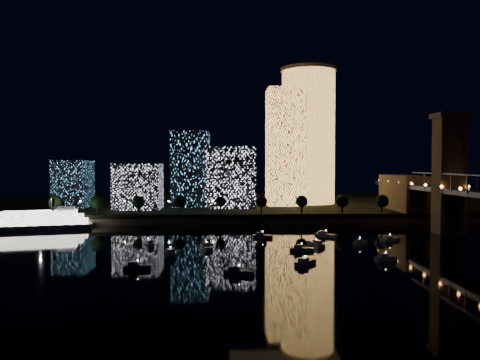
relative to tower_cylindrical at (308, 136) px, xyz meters
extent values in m
plane|color=black|center=(-22.84, -142.74, -46.01)|extent=(520.00, 520.00, 0.00)
cube|color=black|center=(-22.84, 17.26, -43.51)|extent=(420.00, 160.00, 5.00)
cube|color=#6B5E4C|center=(-22.84, -60.74, -44.51)|extent=(420.00, 6.00, 3.00)
cylinder|color=#FFB051|center=(0.00, 0.00, -1.13)|extent=(32.00, 32.00, 79.77)
cylinder|color=#6B5E4C|center=(0.00, 0.00, 39.76)|extent=(34.00, 34.00, 2.00)
cube|color=#FFB051|center=(-15.68, -12.42, -7.33)|extent=(21.17, 21.17, 67.35)
cube|color=white|center=(-47.72, -23.54, -24.29)|extent=(27.17, 22.99, 33.44)
cube|color=#4E9ED5|center=(-70.29, -13.72, -19.93)|extent=(21.08, 27.41, 42.16)
cube|color=white|center=(-97.01, -32.21, -28.94)|extent=(24.13, 21.94, 24.13)
cube|color=#4E9ED5|center=(-135.48, -19.71, -28.01)|extent=(18.57, 20.43, 26.00)
cube|color=#6B5E4C|center=(42.16, -92.74, -22.01)|extent=(11.00, 9.00, 48.00)
cube|color=#6B5E4C|center=(42.16, -92.74, 2.99)|extent=(13.00, 11.00, 2.00)
cube|color=#6B5E4C|center=(42.16, -42.74, -34.51)|extent=(12.00, 40.00, 23.00)
cube|color=#161F47|center=(37.16, -106.74, -24.51)|extent=(0.50, 0.50, 7.00)
cube|color=#161F47|center=(37.16, -82.74, -24.51)|extent=(0.50, 0.50, 7.00)
sphere|color=orange|center=(36.66, -97.74, -26.21)|extent=(1.20, 1.20, 1.20)
sphere|color=orange|center=(36.66, -52.74, -26.21)|extent=(1.20, 1.20, 1.20)
cube|color=silver|center=(-132.67, -74.46, -44.91)|extent=(45.06, 20.05, 2.20)
cube|color=white|center=(-132.67, -74.46, -42.81)|extent=(41.29, 18.31, 2.01)
cube|color=white|center=(-132.67, -74.46, -40.79)|extent=(37.51, 16.56, 2.01)
cube|color=white|center=(-132.67, -74.46, -38.78)|extent=(31.96, 14.39, 2.01)
cube|color=silver|center=(-121.99, -71.89, -37.04)|extent=(8.40, 7.05, 1.65)
cylinder|color=black|center=(-126.90, -74.95, -35.03)|extent=(1.28, 1.28, 5.49)
cylinder|color=black|center=(-127.75, -71.39, -35.03)|extent=(1.28, 1.28, 5.49)
cube|color=silver|center=(-78.09, -117.73, -45.41)|extent=(5.35, 7.47, 1.20)
cube|color=silver|center=(-77.59, -118.70, -44.31)|extent=(2.82, 3.10, 1.00)
sphere|color=white|center=(-78.09, -117.73, -43.41)|extent=(0.36, 0.36, 0.36)
cube|color=silver|center=(-2.44, -118.00, -45.41)|extent=(6.38, 6.50, 1.20)
cube|color=silver|center=(-3.15, -118.74, -44.31)|extent=(2.97, 2.98, 1.00)
sphere|color=white|center=(-2.44, -118.00, -43.41)|extent=(0.36, 0.36, 0.36)
cube|color=silver|center=(-68.28, -134.77, -45.41)|extent=(4.18, 9.56, 1.20)
cube|color=silver|center=(-68.10, -136.14, -44.31)|extent=(2.82, 3.53, 1.00)
sphere|color=white|center=(-68.28, -134.77, -43.41)|extent=(0.36, 0.36, 0.36)
cube|color=silver|center=(-74.93, -155.09, -45.41)|extent=(7.78, 2.85, 1.20)
cube|color=silver|center=(-76.08, -155.03, -44.31)|extent=(2.78, 2.13, 1.00)
sphere|color=white|center=(-74.93, -155.09, -43.41)|extent=(0.36, 0.36, 0.36)
cube|color=silver|center=(-2.84, -145.99, -45.41)|extent=(7.09, 4.21, 1.20)
cube|color=silver|center=(-3.80, -146.31, -44.31)|extent=(2.80, 2.42, 1.00)
sphere|color=white|center=(-2.84, -145.99, -43.41)|extent=(0.36, 0.36, 0.36)
cube|color=silver|center=(11.10, -110.80, -45.41)|extent=(8.77, 6.61, 1.20)
cube|color=silver|center=(9.99, -111.43, -44.31)|extent=(3.70, 3.41, 1.00)
sphere|color=white|center=(11.10, -110.80, -43.41)|extent=(0.36, 0.36, 0.36)
cube|color=silver|center=(-36.08, -101.71, -45.41)|extent=(8.03, 4.32, 1.20)
cube|color=silver|center=(-37.19, -101.42, -44.31)|extent=(3.10, 2.61, 1.00)
sphere|color=white|center=(-36.08, -101.71, -43.41)|extent=(0.36, 0.36, 0.36)
cube|color=silver|center=(-27.88, -150.75, -45.41)|extent=(7.07, 7.47, 1.20)
cube|color=silver|center=(-28.66, -151.62, -44.31)|extent=(3.33, 3.39, 1.00)
sphere|color=white|center=(-27.88, -150.75, -43.41)|extent=(0.36, 0.36, 0.36)
cube|color=silver|center=(-47.31, -161.95, -45.41)|extent=(8.11, 4.67, 1.20)
cube|color=silver|center=(-48.41, -161.60, -44.31)|extent=(3.18, 2.73, 1.00)
sphere|color=white|center=(-47.31, -161.95, -43.41)|extent=(0.36, 0.36, 0.36)
cube|color=silver|center=(-10.73, -99.39, -45.41)|extent=(8.21, 7.99, 1.20)
cube|color=silver|center=(-11.68, -98.50, -44.31)|extent=(3.76, 3.73, 1.00)
sphere|color=white|center=(-10.73, -99.39, -43.41)|extent=(0.36, 0.36, 0.36)
cube|color=silver|center=(-25.45, -129.73, -45.41)|extent=(8.11, 3.32, 1.20)
cube|color=silver|center=(-26.63, -129.61, -44.31)|extent=(2.96, 2.32, 1.00)
sphere|color=white|center=(-25.45, -129.73, -43.41)|extent=(0.36, 0.36, 0.36)
cube|color=silver|center=(-57.25, -125.33, -45.41)|extent=(4.79, 8.48, 1.20)
cube|color=silver|center=(-57.60, -124.16, -44.31)|extent=(2.82, 3.31, 1.00)
sphere|color=white|center=(-57.25, -125.33, -43.41)|extent=(0.36, 0.36, 0.36)
cube|color=silver|center=(-18.76, -120.18, -45.41)|extent=(4.94, 9.03, 1.20)
cube|color=silver|center=(-18.42, -121.43, -44.31)|extent=(2.96, 3.50, 1.00)
sphere|color=white|center=(-18.76, -120.18, -43.41)|extent=(0.36, 0.36, 0.36)
cylinder|color=black|center=(-132.84, -54.74, -39.01)|extent=(0.70, 0.70, 4.00)
sphere|color=black|center=(-132.84, -54.74, -35.51)|extent=(6.88, 6.88, 6.88)
cylinder|color=black|center=(-112.84, -54.74, -39.01)|extent=(0.70, 0.70, 4.00)
sphere|color=black|center=(-112.84, -54.74, -35.51)|extent=(6.67, 6.67, 6.67)
cylinder|color=black|center=(-92.84, -54.74, -39.01)|extent=(0.70, 0.70, 4.00)
sphere|color=black|center=(-92.84, -54.74, -35.51)|extent=(5.87, 5.87, 5.87)
cylinder|color=black|center=(-72.84, -54.74, -39.01)|extent=(0.70, 0.70, 4.00)
sphere|color=black|center=(-72.84, -54.74, -35.51)|extent=(5.74, 5.74, 5.74)
cylinder|color=black|center=(-52.84, -54.74, -39.01)|extent=(0.70, 0.70, 4.00)
sphere|color=black|center=(-52.84, -54.74, -35.51)|extent=(5.18, 5.18, 5.18)
cylinder|color=black|center=(-32.84, -54.74, -39.01)|extent=(0.70, 0.70, 4.00)
sphere|color=black|center=(-32.84, -54.74, -35.51)|extent=(5.74, 5.74, 5.74)
cylinder|color=black|center=(-12.84, -54.74, -39.01)|extent=(0.70, 0.70, 4.00)
sphere|color=black|center=(-12.84, -54.74, -35.51)|extent=(5.83, 5.83, 5.83)
cylinder|color=black|center=(7.16, -54.74, -39.01)|extent=(0.70, 0.70, 4.00)
sphere|color=black|center=(7.16, -54.74, -35.51)|extent=(6.30, 6.30, 6.30)
cylinder|color=black|center=(27.16, -54.74, -39.01)|extent=(0.70, 0.70, 4.00)
sphere|color=black|center=(27.16, -54.74, -35.51)|extent=(6.51, 6.51, 6.51)
cylinder|color=black|center=(-122.84, -48.74, -38.51)|extent=(0.24, 0.24, 5.00)
sphere|color=#FFCC7F|center=(-122.84, -48.74, -35.71)|extent=(0.70, 0.70, 0.70)
cylinder|color=black|center=(-100.84, -48.74, -38.51)|extent=(0.24, 0.24, 5.00)
sphere|color=#FFCC7F|center=(-100.84, -48.74, -35.71)|extent=(0.70, 0.70, 0.70)
cylinder|color=black|center=(-78.84, -48.74, -38.51)|extent=(0.24, 0.24, 5.00)
sphere|color=#FFCC7F|center=(-78.84, -48.74, -35.71)|extent=(0.70, 0.70, 0.70)
cylinder|color=black|center=(-56.84, -48.74, -38.51)|extent=(0.24, 0.24, 5.00)
sphere|color=#FFCC7F|center=(-56.84, -48.74, -35.71)|extent=(0.70, 0.70, 0.70)
cylinder|color=black|center=(-34.84, -48.74, -38.51)|extent=(0.24, 0.24, 5.00)
sphere|color=#FFCC7F|center=(-34.84, -48.74, -35.71)|extent=(0.70, 0.70, 0.70)
cylinder|color=black|center=(-12.84, -48.74, -38.51)|extent=(0.24, 0.24, 5.00)
sphere|color=#FFCC7F|center=(-12.84, -48.74, -35.71)|extent=(0.70, 0.70, 0.70)
cylinder|color=black|center=(9.16, -48.74, -38.51)|extent=(0.24, 0.24, 5.00)
sphere|color=#FFCC7F|center=(9.16, -48.74, -35.71)|extent=(0.70, 0.70, 0.70)
camera|label=1|loc=(-51.23, -283.23, -16.94)|focal=35.00mm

